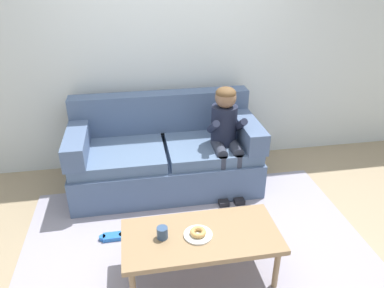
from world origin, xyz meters
The scene contains 10 objects.
ground centered at (0.00, 0.00, 0.00)m, with size 10.00×10.00×0.00m, color #9E896B.
wall_back centered at (0.00, 1.40, 1.40)m, with size 8.00×0.10×2.80m, color silver.
area_rug centered at (0.00, -0.25, 0.01)m, with size 2.92×2.09×0.01m, color #9993A3.
couch centered at (-0.14, 0.85, 0.34)m, with size 1.91×0.90×0.93m.
coffee_table centered at (-0.02, -0.51, 0.36)m, with size 1.16×0.55×0.40m.
person_child centered at (0.46, 0.64, 0.67)m, with size 0.34×0.58×1.10m.
plate centered at (-0.05, -0.52, 0.41)m, with size 0.21×0.21×0.01m, color white.
donut centered at (-0.05, -0.52, 0.43)m, with size 0.12×0.12×0.04m, color tan.
mug centered at (-0.30, -0.50, 0.45)m, with size 0.08×0.08×0.09m, color #334C72.
toy_controller centered at (-0.71, 0.01, 0.03)m, with size 0.23×0.09×0.05m.
Camera 1 is at (-0.44, -2.53, 2.20)m, focal length 34.05 mm.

